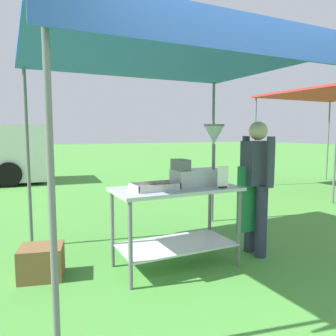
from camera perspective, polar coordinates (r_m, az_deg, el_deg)
ground_plane at (r=8.60m, az=-14.31°, el=-3.94°), size 70.00×70.00×0.00m
stall_canopy at (r=3.69m, az=0.73°, el=18.21°), size 3.00×2.68×2.33m
donut_cart at (r=3.62m, az=1.40°, el=-7.13°), size 1.36×0.69×0.89m
donut_tray at (r=3.42m, az=-2.28°, el=-3.42°), size 0.47×0.30×0.07m
donut_fryer at (r=3.72m, az=5.60°, el=0.55°), size 0.62×0.28×0.69m
menu_sign at (r=3.57m, az=9.47°, el=-1.83°), size 0.13×0.05×0.23m
vendor at (r=4.08m, az=15.06°, el=-2.16°), size 0.45×0.53×1.61m
supply_crate at (r=3.72m, az=-21.05°, el=-14.95°), size 0.50×0.45×0.33m
neighbour_tent at (r=9.55m, az=27.00°, el=10.97°), size 3.12×2.68×2.47m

